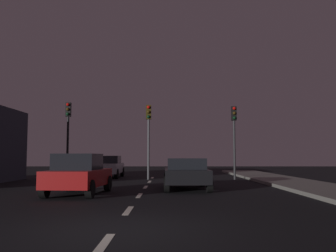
% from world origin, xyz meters
% --- Properties ---
extents(ground_plane, '(80.00, 80.00, 0.00)m').
position_xyz_m(ground_plane, '(0.00, 7.00, 0.00)').
color(ground_plane, black).
extents(lane_stripe_nearest, '(0.16, 1.60, 0.01)m').
position_xyz_m(lane_stripe_nearest, '(0.00, -1.20, 0.00)').
color(lane_stripe_nearest, silver).
rests_on(lane_stripe_nearest, ground_plane).
extents(lane_stripe_second, '(0.16, 1.60, 0.01)m').
position_xyz_m(lane_stripe_second, '(0.00, 2.60, 0.00)').
color(lane_stripe_second, silver).
rests_on(lane_stripe_second, ground_plane).
extents(lane_stripe_third, '(0.16, 1.60, 0.01)m').
position_xyz_m(lane_stripe_third, '(0.00, 6.40, 0.00)').
color(lane_stripe_third, silver).
rests_on(lane_stripe_third, ground_plane).
extents(lane_stripe_fourth, '(0.16, 1.60, 0.01)m').
position_xyz_m(lane_stripe_fourth, '(0.00, 10.20, 0.00)').
color(lane_stripe_fourth, silver).
rests_on(lane_stripe_fourth, ground_plane).
extents(lane_stripe_fifth, '(0.16, 1.60, 0.01)m').
position_xyz_m(lane_stripe_fifth, '(0.00, 14.00, 0.00)').
color(lane_stripe_fifth, silver).
rests_on(lane_stripe_fifth, ground_plane).
extents(lane_stripe_sixth, '(0.16, 1.60, 0.01)m').
position_xyz_m(lane_stripe_sixth, '(0.00, 17.80, 0.00)').
color(lane_stripe_sixth, silver).
rests_on(lane_stripe_sixth, ground_plane).
extents(traffic_signal_left, '(0.32, 0.38, 4.83)m').
position_xyz_m(traffic_signal_left, '(-5.23, 15.88, 3.39)').
color(traffic_signal_left, black).
rests_on(traffic_signal_left, ground_plane).
extents(traffic_signal_center, '(0.32, 0.38, 4.66)m').
position_xyz_m(traffic_signal_center, '(-0.17, 15.88, 3.28)').
color(traffic_signal_center, '#4C4C51').
rests_on(traffic_signal_center, ground_plane).
extents(traffic_signal_right, '(0.32, 0.38, 4.58)m').
position_xyz_m(traffic_signal_right, '(5.20, 15.88, 3.23)').
color(traffic_signal_right, '#2D2D30').
rests_on(traffic_signal_right, ground_plane).
extents(car_stopped_ahead, '(1.96, 4.16, 1.35)m').
position_xyz_m(car_stopped_ahead, '(1.84, 9.03, 0.70)').
color(car_stopped_ahead, black).
rests_on(car_stopped_ahead, ground_plane).
extents(car_adjacent_lane, '(1.99, 3.97, 1.53)m').
position_xyz_m(car_adjacent_lane, '(-2.31, 6.75, 0.77)').
color(car_adjacent_lane, '#B21919').
rests_on(car_adjacent_lane, ground_plane).
extents(car_oncoming_far, '(1.84, 4.09, 1.48)m').
position_xyz_m(car_oncoming_far, '(-3.05, 18.12, 0.75)').
color(car_oncoming_far, silver).
rests_on(car_oncoming_far, ground_plane).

